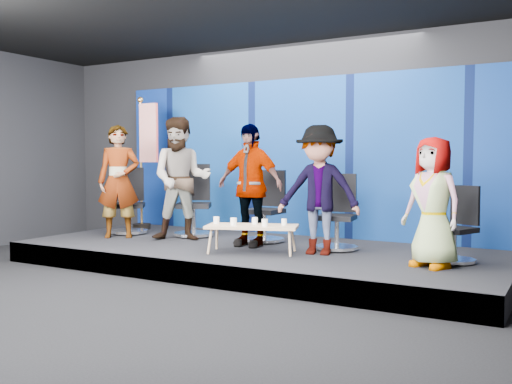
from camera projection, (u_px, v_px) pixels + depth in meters
ground at (142, 305)px, 6.15m from camera, size 10.00×10.00×0.00m
room_walls at (139, 77)px, 6.01m from camera, size 10.02×8.02×3.51m
riser at (256, 256)px, 8.31m from camera, size 7.00×3.00×0.30m
backdrop at (299, 157)px, 9.48m from camera, size 7.00×0.08×2.60m
chair_a at (129, 212)px, 9.72m from camera, size 0.88×0.88×1.12m
panelist_a at (119, 181)px, 9.18m from camera, size 0.79×0.74×1.82m
chair_b at (194, 212)px, 9.38m from camera, size 0.91×0.91×1.19m
panelist_b at (181, 179)px, 8.86m from camera, size 1.17×1.09×1.92m
chair_c at (266, 218)px, 8.75m from camera, size 0.63×0.63×1.10m
panelist_c at (250, 185)px, 8.28m from camera, size 1.05×0.45×1.78m
chair_d at (338, 225)px, 7.99m from camera, size 0.68×0.68×1.06m
panelist_d at (319, 190)px, 7.56m from camera, size 1.19×0.80×1.72m
chair_e at (457, 237)px, 6.98m from camera, size 0.70×0.70×0.94m
panelist_e at (433, 202)px, 6.65m from camera, size 0.88×0.75×1.53m
coffee_table at (252, 227)px, 7.70m from camera, size 1.33×0.90×0.38m
mug_a at (216, 220)px, 7.87m from camera, size 0.08×0.08×0.10m
mug_b at (234, 221)px, 7.69m from camera, size 0.08×0.08×0.10m
mug_c at (255, 221)px, 7.81m from camera, size 0.08×0.08×0.09m
mug_d at (265, 223)px, 7.57m from camera, size 0.08×0.08×0.09m
mug_e at (284, 222)px, 7.68m from camera, size 0.07×0.07×0.09m
flag_stand at (146, 159)px, 10.18m from camera, size 0.54×0.32×2.38m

